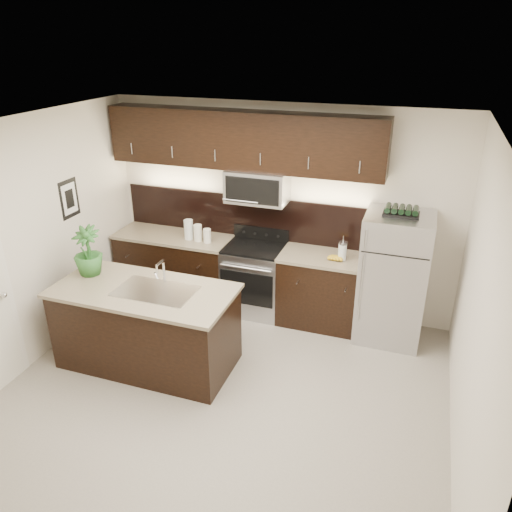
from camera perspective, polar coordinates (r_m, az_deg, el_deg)
The scene contains 12 objects.
ground at distance 5.45m, azimuth -3.67°, elevation -15.10°, with size 4.50×4.50×0.00m, color gray.
room_walls at distance 4.58m, azimuth -5.69°, elevation 1.56°, with size 4.52×4.02×2.71m.
counter_run at distance 6.66m, azimuth -1.84°, elevation -2.35°, with size 3.51×0.65×0.94m.
upper_fixtures at distance 6.22m, azimuth -1.33°, elevation 12.08°, with size 3.49×0.40×1.66m.
island at distance 5.71m, azimuth -12.36°, elevation -7.85°, with size 1.96×0.96×0.94m.
sink_faucet at distance 5.41m, azimuth -11.39°, elevation -3.77°, with size 0.84×0.50×0.28m.
refrigerator at distance 6.11m, azimuth 15.39°, elevation -2.50°, with size 0.76×0.69×1.59m, color #B2B2B7.
wine_rack at distance 5.79m, azimuth 16.30°, elevation 4.93°, with size 0.39×0.24×0.10m.
plant at distance 5.86m, azimuth -18.70°, elevation 0.55°, with size 0.32×0.32×0.56m, color #2A6327.
canisters at distance 6.58m, azimuth -6.92°, elevation 2.75°, with size 0.39×0.15×0.26m.
french_press at distance 6.06m, azimuth 9.84°, elevation 0.55°, with size 0.11×0.11×0.30m.
bananas at distance 6.08m, azimuth 8.59°, elevation -0.11°, with size 0.19×0.15×0.06m, color gold.
Camera 1 is at (1.69, -3.86, 3.46)m, focal length 35.00 mm.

